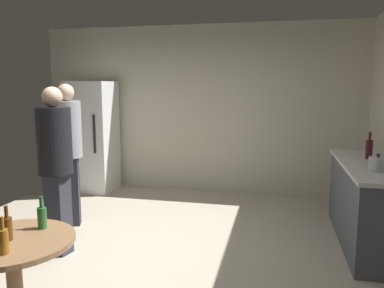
# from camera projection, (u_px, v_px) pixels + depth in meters

# --- Properties ---
(ground_plane) EXTENTS (5.20, 5.20, 0.10)m
(ground_plane) POSITION_uv_depth(u_px,v_px,m) (148.00, 259.00, 3.95)
(ground_plane) COLOR #B2A893
(wall_back) EXTENTS (5.32, 0.06, 2.70)m
(wall_back) POSITION_uv_depth(u_px,v_px,m) (199.00, 109.00, 6.27)
(wall_back) COLOR beige
(wall_back) RESTS_ON ground_plane
(refrigerator) EXTENTS (0.70, 0.68, 1.80)m
(refrigerator) POSITION_uv_depth(u_px,v_px,m) (92.00, 137.00, 6.30)
(refrigerator) COLOR white
(refrigerator) RESTS_ON ground_plane
(kitchen_counter) EXTENTS (0.64, 1.84, 0.90)m
(kitchen_counter) POSITION_uv_depth(u_px,v_px,m) (370.00, 204.00, 4.16)
(kitchen_counter) COLOR #4C515B
(kitchen_counter) RESTS_ON ground_plane
(kettle) EXTENTS (0.24, 0.17, 0.18)m
(kettle) POSITION_uv_depth(u_px,v_px,m) (378.00, 164.00, 3.71)
(kettle) COLOR #B2B2B7
(kettle) RESTS_ON kitchen_counter
(wine_bottle_on_counter) EXTENTS (0.08, 0.08, 0.31)m
(wine_bottle_on_counter) POSITION_uv_depth(u_px,v_px,m) (369.00, 149.00, 4.35)
(wine_bottle_on_counter) COLOR #3F141E
(wine_bottle_on_counter) RESTS_ON kitchen_counter
(foreground_table) EXTENTS (0.80, 0.80, 0.73)m
(foreground_table) POSITION_uv_depth(u_px,v_px,m) (13.00, 255.00, 2.49)
(foreground_table) COLOR olive
(foreground_table) RESTS_ON ground_plane
(beer_bottle_amber) EXTENTS (0.06, 0.06, 0.23)m
(beer_bottle_amber) POSITION_uv_depth(u_px,v_px,m) (3.00, 240.00, 2.26)
(beer_bottle_amber) COLOR #8C5919
(beer_bottle_amber) RESTS_ON foreground_table
(beer_bottle_brown) EXTENTS (0.06, 0.06, 0.23)m
(beer_bottle_brown) POSITION_uv_depth(u_px,v_px,m) (7.00, 228.00, 2.46)
(beer_bottle_brown) COLOR #593314
(beer_bottle_brown) RESTS_ON foreground_table
(beer_bottle_green) EXTENTS (0.06, 0.06, 0.23)m
(beer_bottle_green) POSITION_uv_depth(u_px,v_px,m) (42.00, 217.00, 2.66)
(beer_bottle_green) COLOR #26662D
(beer_bottle_green) RESTS_ON foreground_table
(person_in_gray_shirt) EXTENTS (0.44, 0.44, 1.75)m
(person_in_gray_shirt) POSITION_uv_depth(u_px,v_px,m) (68.00, 144.00, 4.65)
(person_in_gray_shirt) COLOR #2D2D38
(person_in_gray_shirt) RESTS_ON ground_plane
(person_in_black_shirt) EXTENTS (0.40, 0.40, 1.72)m
(person_in_black_shirt) POSITION_uv_depth(u_px,v_px,m) (55.00, 158.00, 3.84)
(person_in_black_shirt) COLOR #2D2D38
(person_in_black_shirt) RESTS_ON ground_plane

